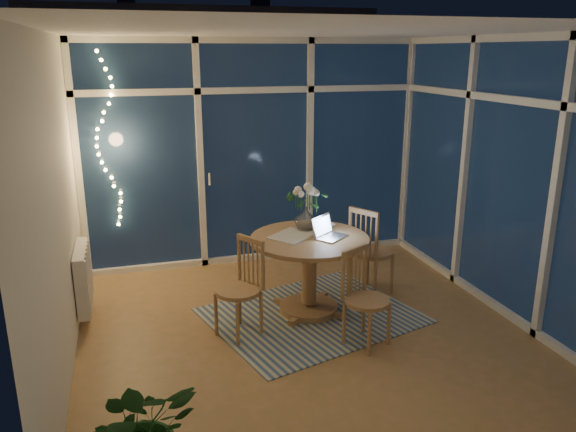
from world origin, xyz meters
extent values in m
plane|color=olive|center=(0.00, 0.00, 0.00)|extent=(4.00, 4.00, 0.00)
plane|color=white|center=(0.00, 0.00, 2.60)|extent=(4.00, 4.00, 0.00)
cube|color=silver|center=(0.00, 2.00, 1.30)|extent=(4.00, 0.04, 2.60)
cube|color=silver|center=(0.00, -2.00, 1.30)|extent=(4.00, 0.04, 2.60)
cube|color=silver|center=(-2.00, 0.00, 1.30)|extent=(0.04, 4.00, 2.60)
cube|color=silver|center=(2.00, 0.00, 1.30)|extent=(0.04, 4.00, 2.60)
cube|color=white|center=(0.00, 1.96, 1.30)|extent=(4.00, 0.10, 2.60)
cube|color=white|center=(1.96, 0.00, 1.30)|extent=(0.10, 4.00, 2.60)
cube|color=silver|center=(-1.94, 0.90, 0.40)|extent=(0.10, 0.70, 0.58)
cube|color=black|center=(0.50, 5.00, -0.06)|extent=(12.00, 6.00, 0.10)
cube|color=#352013|center=(0.00, 5.50, 0.90)|extent=(11.00, 0.08, 1.80)
cube|color=#2F3138|center=(0.30, 8.50, 2.20)|extent=(7.00, 3.00, 2.20)
sphere|color=black|center=(-0.80, 3.40, 0.45)|extent=(0.90, 0.90, 0.90)
cube|color=beige|center=(0.14, 0.29, 0.01)|extent=(2.20, 1.94, 0.01)
cylinder|color=#946743|center=(0.14, 0.39, 0.38)|extent=(1.39, 1.39, 0.77)
cube|color=#946743|center=(-0.61, 0.12, 0.45)|extent=(0.57, 0.57, 0.90)
cube|color=#946743|center=(0.90, 0.61, 0.48)|extent=(0.61, 0.61, 0.97)
cube|color=#946743|center=(0.41, -0.36, 0.43)|extent=(0.54, 0.54, 0.86)
imported|color=silver|center=(0.17, 0.61, 0.87)|extent=(0.25, 0.25, 0.21)
imported|color=silver|center=(0.41, 0.63, 0.79)|extent=(0.19, 0.19, 0.04)
cube|color=beige|center=(-0.02, 0.44, 0.77)|extent=(0.51, 0.46, 0.01)
cube|color=black|center=(0.25, 0.36, 0.77)|extent=(0.13, 0.12, 0.01)
camera|label=1|loc=(-1.47, -4.36, 2.45)|focal=35.00mm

